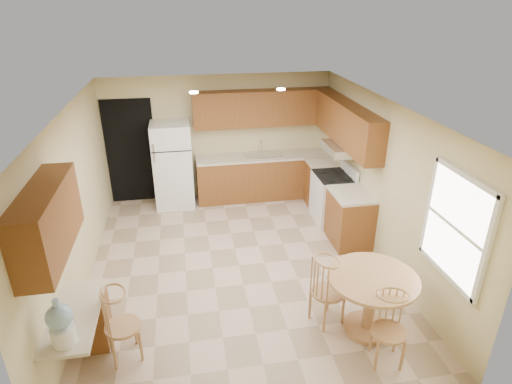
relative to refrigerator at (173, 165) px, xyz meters
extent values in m
plane|color=tan|center=(0.95, -2.40, -0.84)|extent=(5.50, 5.50, 0.00)
cube|color=white|center=(0.95, -2.40, 1.66)|extent=(4.50, 5.50, 0.02)
cube|color=beige|center=(0.95, 0.35, 0.41)|extent=(4.50, 0.02, 2.50)
cube|color=beige|center=(0.95, -5.15, 0.41)|extent=(4.50, 0.02, 2.50)
cube|color=beige|center=(-1.30, -2.40, 0.41)|extent=(0.02, 5.50, 2.50)
cube|color=beige|center=(3.20, -2.40, 0.41)|extent=(0.02, 5.50, 2.50)
cube|color=black|center=(-0.80, 0.34, 0.21)|extent=(0.90, 0.02, 2.10)
cube|color=brown|center=(1.83, 0.05, -0.41)|extent=(2.75, 0.60, 0.87)
cube|color=beige|center=(1.83, 0.05, 0.05)|extent=(2.75, 0.63, 0.04)
cube|color=brown|center=(2.90, -0.54, -0.41)|extent=(0.60, 0.59, 0.87)
cube|color=beige|center=(2.90, -0.54, 0.05)|extent=(0.63, 0.59, 0.04)
cube|color=brown|center=(2.90, -2.00, -0.41)|extent=(0.60, 0.80, 0.87)
cube|color=beige|center=(2.90, -2.00, 0.05)|extent=(0.63, 0.80, 0.04)
cube|color=brown|center=(1.83, 0.19, 1.01)|extent=(2.75, 0.33, 0.70)
cube|color=brown|center=(3.04, -1.19, 1.01)|extent=(0.33, 2.42, 0.70)
cube|color=brown|center=(-1.13, -4.00, 1.01)|extent=(0.33, 1.40, 0.70)
cube|color=silver|center=(1.80, 0.05, 0.07)|extent=(0.78, 0.44, 0.01)
cube|color=silver|center=(2.95, -1.22, 0.58)|extent=(0.50, 0.76, 0.14)
cube|color=brown|center=(-1.05, -3.72, -0.48)|extent=(0.48, 0.42, 0.72)
cube|color=beige|center=(-1.05, -4.10, -0.09)|extent=(0.50, 1.20, 0.04)
cube|color=white|center=(3.18, -4.25, 0.66)|extent=(0.05, 1.00, 1.20)
cube|color=white|center=(3.17, -4.25, 1.28)|extent=(0.05, 1.10, 0.06)
cube|color=white|center=(3.17, -4.25, 0.04)|extent=(0.05, 1.10, 0.06)
cube|color=white|center=(3.17, -4.78, 0.66)|extent=(0.05, 0.06, 1.28)
cube|color=white|center=(3.17, -3.72, 0.66)|extent=(0.05, 0.06, 1.28)
cylinder|color=white|center=(0.45, -1.20, 1.64)|extent=(0.14, 0.14, 0.02)
cylinder|color=white|center=(1.85, -1.20, 1.64)|extent=(0.14, 0.14, 0.02)
cube|color=white|center=(0.00, 0.00, 0.00)|extent=(0.74, 0.69, 1.69)
cube|color=black|center=(0.00, -0.35, 0.40)|extent=(0.73, 0.01, 0.02)
cube|color=silver|center=(-0.31, -0.36, 0.30)|extent=(0.03, 0.03, 0.18)
cube|color=silver|center=(-0.31, -0.36, 0.50)|extent=(0.03, 0.03, 0.14)
cube|color=white|center=(2.87, -1.22, -0.39)|extent=(0.65, 0.76, 0.90)
cube|color=black|center=(2.87, -1.22, 0.06)|extent=(0.64, 0.75, 0.02)
cube|color=white|center=(3.15, -1.22, 0.16)|extent=(0.06, 0.76, 0.18)
cylinder|color=tan|center=(2.35, -4.08, -0.81)|extent=(0.59, 0.59, 0.06)
cylinder|color=tan|center=(2.35, -4.08, -0.45)|extent=(0.15, 0.15, 0.72)
cylinder|color=tan|center=(2.35, -4.08, -0.06)|extent=(1.09, 1.09, 0.04)
cylinder|color=tan|center=(1.89, -3.83, -0.39)|extent=(0.42, 0.42, 0.04)
cylinder|color=tan|center=(1.74, -3.68, -0.62)|extent=(0.04, 0.04, 0.45)
cylinder|color=tan|center=(2.04, -3.68, -0.62)|extent=(0.04, 0.04, 0.45)
cylinder|color=tan|center=(1.74, -3.98, -0.62)|extent=(0.04, 0.04, 0.45)
cylinder|color=tan|center=(2.04, -3.98, -0.62)|extent=(0.04, 0.04, 0.45)
cylinder|color=tan|center=(2.35, -4.60, -0.42)|extent=(0.40, 0.40, 0.04)
cylinder|color=tan|center=(2.21, -4.46, -0.63)|extent=(0.03, 0.03, 0.43)
cylinder|color=tan|center=(2.49, -4.46, -0.63)|extent=(0.03, 0.03, 0.43)
cylinder|color=tan|center=(2.21, -4.74, -0.63)|extent=(0.03, 0.03, 0.43)
cylinder|color=tan|center=(2.49, -4.74, -0.63)|extent=(0.03, 0.03, 0.43)
cylinder|color=tan|center=(-0.60, -4.00, -0.41)|extent=(0.41, 0.41, 0.04)
cylinder|color=tan|center=(-0.75, -3.86, -0.63)|extent=(0.03, 0.03, 0.44)
cylinder|color=tan|center=(-0.45, -3.86, -0.63)|extent=(0.03, 0.03, 0.44)
cylinder|color=tan|center=(-0.75, -4.15, -0.63)|extent=(0.03, 0.03, 0.44)
cylinder|color=tan|center=(-0.45, -4.15, -0.63)|extent=(0.03, 0.03, 0.44)
cylinder|color=white|center=(-1.05, -4.52, 0.02)|extent=(0.23, 0.23, 0.20)
sphere|color=#85B0CF|center=(-1.05, -4.52, 0.25)|extent=(0.25, 0.25, 0.25)
cylinder|color=#85B0CF|center=(-1.05, -4.52, 0.41)|extent=(0.06, 0.06, 0.07)
camera|label=1|loc=(0.23, -7.98, 3.02)|focal=30.00mm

